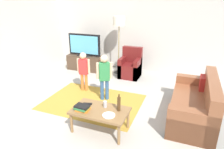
{
  "coord_description": "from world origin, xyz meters",
  "views": [
    {
      "loc": [
        1.59,
        -3.4,
        2.28
      ],
      "look_at": [
        0.0,
        0.6,
        0.65
      ],
      "focal_mm": 32.43,
      "sensor_mm": 36.0,
      "label": 1
    }
  ],
  "objects_px": {
    "floor_lamp": "(119,24)",
    "child_center": "(104,73)",
    "armchair": "(131,67)",
    "plate": "(109,115)",
    "bottle": "(119,104)",
    "couch": "(197,105)",
    "tv_stand": "(86,63)",
    "tv": "(84,45)",
    "book_stack": "(82,108)",
    "tv_remote": "(88,104)",
    "soda_can": "(105,104)",
    "coffee_table": "(100,112)",
    "child_near_tv": "(84,68)"
  },
  "relations": [
    {
      "from": "soda_can",
      "to": "plate",
      "type": "relative_size",
      "value": 0.55
    },
    {
      "from": "floor_lamp",
      "to": "book_stack",
      "type": "xyz_separation_m",
      "value": [
        0.45,
        -3.14,
        -1.08
      ]
    },
    {
      "from": "bottle",
      "to": "soda_can",
      "type": "xyz_separation_m",
      "value": [
        -0.27,
        0.02,
        -0.08
      ]
    },
    {
      "from": "bottle",
      "to": "couch",
      "type": "bearing_deg",
      "value": 36.55
    },
    {
      "from": "child_center",
      "to": "bottle",
      "type": "bearing_deg",
      "value": -54.83
    },
    {
      "from": "floor_lamp",
      "to": "child_center",
      "type": "relative_size",
      "value": 1.62
    },
    {
      "from": "coffee_table",
      "to": "child_near_tv",
      "type": "bearing_deg",
      "value": 128.21
    },
    {
      "from": "tv",
      "to": "armchair",
      "type": "xyz_separation_m",
      "value": [
        1.58,
        -0.02,
        -0.55
      ]
    },
    {
      "from": "child_near_tv",
      "to": "coffee_table",
      "type": "xyz_separation_m",
      "value": [
        1.09,
        -1.39,
        -0.25
      ]
    },
    {
      "from": "child_near_tv",
      "to": "plate",
      "type": "height_order",
      "value": "child_near_tv"
    },
    {
      "from": "book_stack",
      "to": "plate",
      "type": "distance_m",
      "value": 0.51
    },
    {
      "from": "floor_lamp",
      "to": "bottle",
      "type": "height_order",
      "value": "floor_lamp"
    },
    {
      "from": "coffee_table",
      "to": "soda_can",
      "type": "height_order",
      "value": "soda_can"
    },
    {
      "from": "tv",
      "to": "child_near_tv",
      "type": "distance_m",
      "value": 1.65
    },
    {
      "from": "floor_lamp",
      "to": "plate",
      "type": "relative_size",
      "value": 8.09
    },
    {
      "from": "floor_lamp",
      "to": "coffee_table",
      "type": "height_order",
      "value": "floor_lamp"
    },
    {
      "from": "child_near_tv",
      "to": "book_stack",
      "type": "height_order",
      "value": "child_near_tv"
    },
    {
      "from": "coffee_table",
      "to": "bottle",
      "type": "xyz_separation_m",
      "value": [
        0.32,
        0.1,
        0.18
      ]
    },
    {
      "from": "bottle",
      "to": "child_near_tv",
      "type": "bearing_deg",
      "value": 137.63
    },
    {
      "from": "tv_stand",
      "to": "bottle",
      "type": "distance_m",
      "value": 3.53
    },
    {
      "from": "book_stack",
      "to": "bottle",
      "type": "xyz_separation_m",
      "value": [
        0.61,
        0.23,
        0.09
      ]
    },
    {
      "from": "tv_stand",
      "to": "floor_lamp",
      "type": "xyz_separation_m",
      "value": [
        1.12,
        0.15,
        1.3
      ]
    },
    {
      "from": "tv",
      "to": "soda_can",
      "type": "distance_m",
      "value": 3.34
    },
    {
      "from": "tv_stand",
      "to": "coffee_table",
      "type": "relative_size",
      "value": 1.2
    },
    {
      "from": "child_near_tv",
      "to": "book_stack",
      "type": "distance_m",
      "value": 1.73
    },
    {
      "from": "armchair",
      "to": "child_near_tv",
      "type": "relative_size",
      "value": 0.88
    },
    {
      "from": "couch",
      "to": "child_near_tv",
      "type": "distance_m",
      "value": 2.75
    },
    {
      "from": "plate",
      "to": "couch",
      "type": "bearing_deg",
      "value": 40.22
    },
    {
      "from": "book_stack",
      "to": "tv_remote",
      "type": "distance_m",
      "value": 0.23
    },
    {
      "from": "tv_stand",
      "to": "tv",
      "type": "relative_size",
      "value": 1.09
    },
    {
      "from": "tv_stand",
      "to": "coffee_table",
      "type": "distance_m",
      "value": 3.41
    },
    {
      "from": "child_center",
      "to": "floor_lamp",
      "type": "bearing_deg",
      "value": 99.9
    },
    {
      "from": "tv",
      "to": "couch",
      "type": "xyz_separation_m",
      "value": [
        3.48,
        -1.77,
        -0.56
      ]
    },
    {
      "from": "coffee_table",
      "to": "tv_remote",
      "type": "xyz_separation_m",
      "value": [
        -0.3,
        0.1,
        0.06
      ]
    },
    {
      "from": "floor_lamp",
      "to": "soda_can",
      "type": "relative_size",
      "value": 14.83
    },
    {
      "from": "tv",
      "to": "bottle",
      "type": "xyz_separation_m",
      "value": [
        2.18,
        -2.74,
        -0.29
      ]
    },
    {
      "from": "tv_stand",
      "to": "child_near_tv",
      "type": "xyz_separation_m",
      "value": [
        0.77,
        -1.47,
        0.37
      ]
    },
    {
      "from": "child_center",
      "to": "bottle",
      "type": "relative_size",
      "value": 3.42
    },
    {
      "from": "coffee_table",
      "to": "bottle",
      "type": "bearing_deg",
      "value": 17.35
    },
    {
      "from": "tv",
      "to": "plate",
      "type": "relative_size",
      "value": 5.0
    },
    {
      "from": "tv",
      "to": "armchair",
      "type": "relative_size",
      "value": 1.22
    },
    {
      "from": "armchair",
      "to": "plate",
      "type": "xyz_separation_m",
      "value": [
        0.5,
        -2.94,
        0.13
      ]
    },
    {
      "from": "tv",
      "to": "book_stack",
      "type": "height_order",
      "value": "tv"
    },
    {
      "from": "floor_lamp",
      "to": "bottle",
      "type": "xyz_separation_m",
      "value": [
        1.06,
        -2.91,
        -0.99
      ]
    },
    {
      "from": "floor_lamp",
      "to": "plate",
      "type": "xyz_separation_m",
      "value": [
        0.96,
        -3.13,
        -1.12
      ]
    },
    {
      "from": "armchair",
      "to": "plate",
      "type": "height_order",
      "value": "armchair"
    },
    {
      "from": "couch",
      "to": "book_stack",
      "type": "xyz_separation_m",
      "value": [
        -1.91,
        -1.19,
        0.18
      ]
    },
    {
      "from": "armchair",
      "to": "book_stack",
      "type": "xyz_separation_m",
      "value": [
        -0.01,
        -2.95,
        0.17
      ]
    },
    {
      "from": "tv",
      "to": "tv_remote",
      "type": "height_order",
      "value": "tv"
    },
    {
      "from": "floor_lamp",
      "to": "child_center",
      "type": "height_order",
      "value": "floor_lamp"
    }
  ]
}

